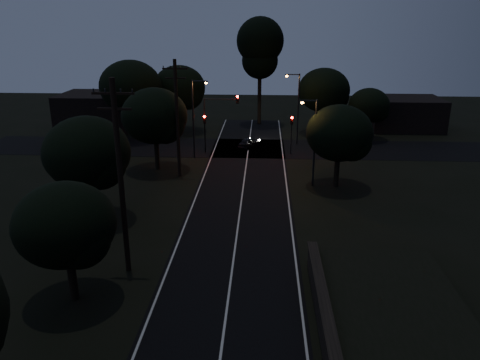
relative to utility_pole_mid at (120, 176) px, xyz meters
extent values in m
cube|color=black|center=(6.00, 7.00, -5.73)|extent=(8.00, 70.00, 0.02)
cube|color=black|center=(6.00, 27.00, -5.73)|extent=(60.00, 8.00, 0.02)
cube|color=beige|center=(6.00, 7.00, -5.71)|extent=(0.12, 70.00, 0.01)
cube|color=beige|center=(2.25, 7.00, -5.71)|extent=(0.12, 70.00, 0.01)
cube|color=beige|center=(9.75, 7.00, -5.71)|extent=(0.12, 70.00, 0.01)
cylinder|color=black|center=(0.00, 0.00, -0.24)|extent=(0.30, 0.30, 11.00)
cube|color=black|center=(0.00, 0.00, 4.46)|extent=(2.20, 0.12, 0.12)
cube|color=black|center=(0.00, 0.00, 3.66)|extent=(1.80, 0.12, 0.12)
cylinder|color=black|center=(0.00, 17.00, -0.49)|extent=(0.30, 0.30, 10.50)
cube|color=black|center=(0.00, 17.00, 3.96)|extent=(2.20, 0.12, 0.12)
cube|color=black|center=(0.00, 17.00, 3.16)|extent=(1.80, 0.12, 0.12)
cylinder|color=black|center=(-2.00, -3.00, -4.56)|extent=(0.44, 0.44, 2.35)
ellipsoid|color=black|center=(-2.00, -3.00, -1.52)|extent=(4.99, 4.99, 4.24)
sphere|color=black|center=(-1.13, -3.50, -2.02)|extent=(2.99, 2.99, 2.99)
cylinder|color=black|center=(-4.50, 7.00, -4.35)|extent=(0.44, 0.44, 2.77)
ellipsoid|color=black|center=(-4.50, 7.00, -0.73)|extent=(5.97, 5.97, 5.08)
sphere|color=black|center=(-3.45, 6.40, -1.33)|extent=(3.58, 3.58, 3.58)
cylinder|color=black|center=(-2.50, 19.00, -4.30)|extent=(0.44, 0.44, 2.88)
ellipsoid|color=black|center=(-2.50, 19.00, -0.56)|extent=(6.14, 6.14, 5.22)
sphere|color=black|center=(-1.43, 18.39, -1.17)|extent=(3.68, 3.68, 3.68)
cylinder|color=black|center=(-3.00, 35.00, -4.21)|extent=(0.44, 0.44, 3.05)
ellipsoid|color=black|center=(-3.00, 35.00, -0.23)|extent=(6.54, 6.54, 5.56)
sphere|color=black|center=(-1.86, 34.35, -0.89)|extent=(3.92, 3.92, 3.92)
cylinder|color=black|center=(-8.00, 31.00, -4.02)|extent=(0.44, 0.44, 3.45)
ellipsoid|color=black|center=(-8.00, 31.00, 0.43)|extent=(7.25, 7.25, 6.17)
sphere|color=black|center=(-6.73, 30.27, -0.30)|extent=(4.35, 4.35, 4.35)
cylinder|color=black|center=(15.00, 35.00, -4.26)|extent=(0.44, 0.44, 2.96)
ellipsoid|color=black|center=(15.00, 35.00, -0.39)|extent=(6.37, 6.37, 5.41)
sphere|color=black|center=(16.11, 34.36, -1.03)|extent=(3.82, 3.82, 3.82)
cylinder|color=black|center=(20.00, 32.00, -4.62)|extent=(0.44, 0.44, 2.24)
ellipsoid|color=black|center=(20.00, 32.00, -1.70)|extent=(4.78, 4.78, 4.07)
sphere|color=black|center=(20.84, 31.52, -2.18)|extent=(2.87, 2.87, 2.87)
cylinder|color=black|center=(14.00, 15.00, -4.43)|extent=(0.44, 0.44, 2.62)
ellipsoid|color=black|center=(14.00, 15.00, -1.03)|extent=(5.57, 5.57, 4.73)
sphere|color=black|center=(14.97, 14.44, -1.58)|extent=(3.34, 3.34, 3.34)
cylinder|color=black|center=(7.00, 40.00, -1.88)|extent=(0.50, 0.50, 7.71)
sphere|color=black|center=(7.00, 40.00, 5.19)|extent=(6.17, 6.17, 6.17)
sphere|color=black|center=(7.00, 40.00, 2.67)|extent=(4.77, 4.77, 4.77)
cube|color=black|center=(-14.00, 37.00, -3.54)|extent=(10.00, 8.00, 4.40)
cube|color=black|center=(26.00, 38.00, -3.74)|extent=(9.00, 7.00, 4.00)
cylinder|color=black|center=(1.40, 25.00, -4.14)|extent=(0.12, 0.12, 3.20)
cube|color=black|center=(1.40, 25.00, -2.09)|extent=(0.28, 0.22, 0.90)
sphere|color=#FF0705|center=(1.40, 24.87, -1.79)|extent=(0.22, 0.22, 0.22)
cylinder|color=black|center=(10.60, 25.00, -4.14)|extent=(0.12, 0.12, 3.20)
cube|color=black|center=(10.60, 25.00, -2.09)|extent=(0.28, 0.22, 0.90)
sphere|color=#FF0705|center=(10.60, 24.87, -1.79)|extent=(0.22, 0.22, 0.22)
cylinder|color=black|center=(1.40, 25.00, -3.24)|extent=(0.12, 0.12, 5.00)
cube|color=black|center=(4.90, 25.00, 0.06)|extent=(0.28, 0.22, 0.90)
sphere|color=#FF0705|center=(4.90, 24.87, 0.36)|extent=(0.22, 0.22, 0.22)
cube|color=black|center=(3.15, 25.00, 0.06)|extent=(3.50, 0.08, 0.08)
cylinder|color=black|center=(0.50, 23.00, -1.74)|extent=(0.16, 0.16, 8.00)
cube|color=black|center=(1.20, 23.00, 2.16)|extent=(1.40, 0.10, 0.10)
cube|color=black|center=(1.90, 23.00, 2.11)|extent=(0.35, 0.22, 0.12)
sphere|color=orange|center=(1.90, 23.00, 2.01)|extent=(0.26, 0.26, 0.26)
cylinder|color=black|center=(11.50, 29.00, -1.74)|extent=(0.16, 0.16, 8.00)
cube|color=black|center=(10.80, 29.00, 2.16)|extent=(1.40, 0.10, 0.10)
cube|color=black|center=(10.10, 29.00, 2.11)|extent=(0.35, 0.22, 0.12)
sphere|color=orange|center=(10.10, 29.00, 2.01)|extent=(0.26, 0.26, 0.26)
cylinder|color=black|center=(12.00, 15.00, -1.99)|extent=(0.16, 0.16, 7.50)
cube|color=black|center=(11.40, 15.00, 1.66)|extent=(1.20, 0.10, 0.10)
cube|color=black|center=(10.80, 15.00, 1.61)|extent=(0.35, 0.22, 0.12)
sphere|color=orange|center=(10.80, 15.00, 1.51)|extent=(0.26, 0.26, 0.26)
imported|color=black|center=(5.99, 27.33, -5.18)|extent=(2.54, 3.51, 1.11)
camera|label=1|loc=(7.71, -23.51, 8.13)|focal=35.00mm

